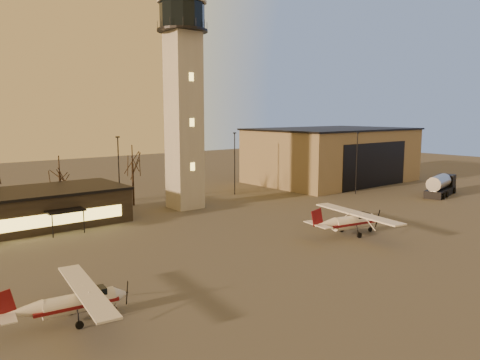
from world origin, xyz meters
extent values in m
plane|color=#3B3936|center=(0.00, 0.00, 0.00)|extent=(220.00, 220.00, 0.00)
cube|color=#A3A09A|center=(0.00, 30.00, 12.00)|extent=(4.00, 4.00, 24.00)
cylinder|color=black|center=(0.00, 30.00, 24.15)|extent=(6.80, 6.80, 0.30)
cylinder|color=black|center=(0.00, 30.00, 26.00)|extent=(6.00, 6.00, 3.40)
cylinder|color=#A3A09A|center=(0.00, 30.00, 27.90)|extent=(6.60, 6.60, 0.40)
cube|color=#947B61|center=(36.00, 34.00, 5.00)|extent=(30.00, 20.00, 10.00)
cube|color=black|center=(36.00, 34.00, 10.15)|extent=(30.60, 20.60, 0.30)
cube|color=black|center=(36.00, 23.98, 4.00)|extent=(18.00, 0.10, 8.00)
cube|color=black|center=(-22.00, 32.00, 2.00)|extent=(25.00, 10.00, 4.00)
cube|color=black|center=(-22.00, 32.00, 4.15)|extent=(25.40, 10.40, 0.30)
cube|color=#EDC553|center=(-22.00, 26.98, 1.60)|extent=(22.00, 0.08, 1.40)
cube|color=black|center=(-18.00, 26.00, 2.60)|extent=(4.00, 2.00, 0.20)
cylinder|color=black|center=(-8.00, 34.00, 5.00)|extent=(0.16, 0.16, 10.00)
cube|color=black|center=(-8.00, 34.00, 10.05)|extent=(0.50, 0.25, 0.18)
cylinder|color=black|center=(12.00, 34.00, 5.00)|extent=(0.16, 0.16, 10.00)
cube|color=black|center=(12.00, 34.00, 10.05)|extent=(0.50, 0.25, 0.18)
cylinder|color=black|center=(28.00, 22.00, 5.00)|extent=(0.16, 0.16, 10.00)
cube|color=black|center=(28.00, 22.00, 10.05)|extent=(0.50, 0.25, 0.18)
cylinder|color=black|center=(-14.00, 40.00, 2.62)|extent=(0.28, 0.28, 5.25)
cylinder|color=black|center=(-5.00, 36.00, 3.08)|extent=(0.28, 0.28, 6.16)
cylinder|color=black|center=(4.00, 38.00, 2.48)|extent=(0.28, 0.28, 4.97)
cylinder|color=white|center=(6.47, 5.91, 1.41)|extent=(5.37, 2.36, 1.47)
cone|color=white|center=(9.47, 5.37, 1.41)|extent=(1.25, 1.56, 1.40)
cone|color=white|center=(2.69, 6.58, 1.58)|extent=(2.88, 1.70, 1.24)
cube|color=black|center=(7.58, 5.71, 1.92)|extent=(1.88, 1.46, 0.79)
cube|color=#5C0D14|center=(6.25, 5.95, 1.35)|extent=(6.27, 2.56, 0.25)
cube|color=white|center=(7.02, 5.81, 2.29)|extent=(3.85, 12.52, 0.16)
cube|color=white|center=(1.69, 6.76, 1.69)|extent=(1.66, 3.84, 0.09)
cube|color=#5C0D14|center=(1.58, 6.78, 2.48)|extent=(1.56, 0.36, 1.91)
cylinder|color=silver|center=(-24.75, 3.44, 1.22)|extent=(4.60, 1.82, 1.26)
cone|color=silver|center=(-22.14, 3.11, 1.22)|extent=(1.02, 1.31, 1.21)
cone|color=silver|center=(-28.03, 3.85, 1.36)|extent=(2.45, 1.35, 1.07)
cube|color=black|center=(-23.78, 3.32, 1.65)|extent=(1.58, 1.20, 0.68)
cube|color=#5C0D11|center=(-24.94, 3.46, 1.17)|extent=(5.37, 1.95, 0.21)
cube|color=silver|center=(-24.27, 3.38, 1.97)|extent=(2.79, 10.80, 0.14)
cube|color=silver|center=(-28.90, 3.96, 1.46)|extent=(1.27, 3.29, 0.08)
cube|color=#5C0D11|center=(-29.00, 3.98, 2.14)|extent=(1.35, 0.25, 1.65)
cube|color=black|center=(37.46, 12.45, 0.60)|extent=(9.60, 4.71, 1.20)
cube|color=black|center=(40.84, 13.27, 2.07)|extent=(2.70, 2.94, 1.96)
cube|color=black|center=(41.58, 13.45, 2.39)|extent=(0.59, 2.03, 1.09)
cylinder|color=#AEAFB3|center=(36.19, 12.15, 2.28)|extent=(6.46, 3.65, 2.28)
camera|label=1|loc=(-34.59, -25.34, 13.34)|focal=35.00mm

